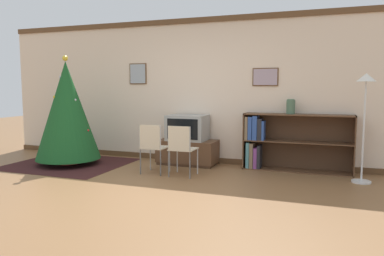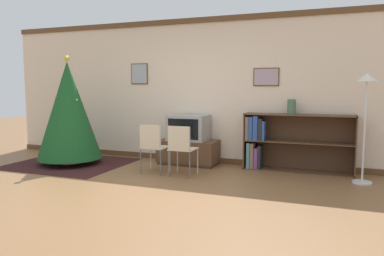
{
  "view_description": "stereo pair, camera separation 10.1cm",
  "coord_description": "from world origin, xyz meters",
  "px_view_note": "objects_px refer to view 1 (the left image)",
  "views": [
    {
      "loc": [
        2.28,
        -4.29,
        1.43
      ],
      "look_at": [
        0.23,
        1.32,
        0.77
      ],
      "focal_mm": 35.0,
      "sensor_mm": 36.0,
      "label": 1
    },
    {
      "loc": [
        2.37,
        -4.25,
        1.43
      ],
      "look_at": [
        0.23,
        1.32,
        0.77
      ],
      "focal_mm": 35.0,
      "sensor_mm": 36.0,
      "label": 2
    }
  ],
  "objects_px": {
    "christmas_tree": "(67,111)",
    "television": "(188,128)",
    "folding_chair_right": "(181,147)",
    "bookshelf": "(278,142)",
    "standing_lamp": "(365,99)",
    "tv_console": "(188,152)",
    "folding_chair_left": "(153,146)",
    "vase": "(291,106)"
  },
  "relations": [
    {
      "from": "vase",
      "to": "standing_lamp",
      "type": "xyz_separation_m",
      "value": [
        1.1,
        -0.49,
        0.15
      ]
    },
    {
      "from": "television",
      "to": "folding_chair_right",
      "type": "height_order",
      "value": "television"
    },
    {
      "from": "tv_console",
      "to": "television",
      "type": "xyz_separation_m",
      "value": [
        -0.0,
        -0.0,
        0.46
      ]
    },
    {
      "from": "tv_console",
      "to": "standing_lamp",
      "type": "height_order",
      "value": "standing_lamp"
    },
    {
      "from": "television",
      "to": "vase",
      "type": "height_order",
      "value": "vase"
    },
    {
      "from": "television",
      "to": "folding_chair_left",
      "type": "distance_m",
      "value": 1.0
    },
    {
      "from": "folding_chair_left",
      "to": "bookshelf",
      "type": "relative_size",
      "value": 0.45
    },
    {
      "from": "television",
      "to": "vase",
      "type": "distance_m",
      "value": 1.87
    },
    {
      "from": "vase",
      "to": "standing_lamp",
      "type": "bearing_deg",
      "value": -23.89
    },
    {
      "from": "folding_chair_right",
      "to": "standing_lamp",
      "type": "bearing_deg",
      "value": 12.4
    },
    {
      "from": "tv_console",
      "to": "bookshelf",
      "type": "bearing_deg",
      "value": 3.88
    },
    {
      "from": "christmas_tree",
      "to": "bookshelf",
      "type": "relative_size",
      "value": 1.1
    },
    {
      "from": "bookshelf",
      "to": "folding_chair_right",
      "type": "bearing_deg",
      "value": -142.61
    },
    {
      "from": "tv_console",
      "to": "folding_chair_left",
      "type": "bearing_deg",
      "value": -104.89
    },
    {
      "from": "television",
      "to": "vase",
      "type": "bearing_deg",
      "value": 4.28
    },
    {
      "from": "christmas_tree",
      "to": "standing_lamp",
      "type": "bearing_deg",
      "value": 4.58
    },
    {
      "from": "tv_console",
      "to": "standing_lamp",
      "type": "distance_m",
      "value": 3.11
    },
    {
      "from": "tv_console",
      "to": "vase",
      "type": "distance_m",
      "value": 2.02
    },
    {
      "from": "folding_chair_right",
      "to": "tv_console",
      "type": "bearing_deg",
      "value": 104.89
    },
    {
      "from": "television",
      "to": "vase",
      "type": "relative_size",
      "value": 2.8
    },
    {
      "from": "christmas_tree",
      "to": "folding_chair_right",
      "type": "distance_m",
      "value": 2.39
    },
    {
      "from": "bookshelf",
      "to": "standing_lamp",
      "type": "xyz_separation_m",
      "value": [
        1.29,
        -0.47,
        0.76
      ]
    },
    {
      "from": "christmas_tree",
      "to": "vase",
      "type": "xyz_separation_m",
      "value": [
        3.89,
        0.89,
        0.1
      ]
    },
    {
      "from": "standing_lamp",
      "to": "television",
      "type": "bearing_deg",
      "value": 173.11
    },
    {
      "from": "folding_chair_right",
      "to": "standing_lamp",
      "type": "distance_m",
      "value": 2.84
    },
    {
      "from": "standing_lamp",
      "to": "folding_chair_right",
      "type": "bearing_deg",
      "value": -167.6
    },
    {
      "from": "folding_chair_right",
      "to": "bookshelf",
      "type": "bearing_deg",
      "value": 37.39
    },
    {
      "from": "bookshelf",
      "to": "christmas_tree",
      "type": "bearing_deg",
      "value": -166.83
    },
    {
      "from": "vase",
      "to": "christmas_tree",
      "type": "bearing_deg",
      "value": -167.13
    },
    {
      "from": "bookshelf",
      "to": "standing_lamp",
      "type": "bearing_deg",
      "value": -19.83
    },
    {
      "from": "christmas_tree",
      "to": "tv_console",
      "type": "xyz_separation_m",
      "value": [
        2.07,
        0.76,
        -0.77
      ]
    },
    {
      "from": "folding_chair_left",
      "to": "vase",
      "type": "relative_size",
      "value": 3.27
    },
    {
      "from": "folding_chair_left",
      "to": "christmas_tree",
      "type": "bearing_deg",
      "value": 174.12
    },
    {
      "from": "folding_chair_right",
      "to": "vase",
      "type": "relative_size",
      "value": 3.27
    },
    {
      "from": "television",
      "to": "bookshelf",
      "type": "distance_m",
      "value": 1.64
    },
    {
      "from": "bookshelf",
      "to": "standing_lamp",
      "type": "height_order",
      "value": "standing_lamp"
    },
    {
      "from": "christmas_tree",
      "to": "tv_console",
      "type": "relative_size",
      "value": 1.84
    },
    {
      "from": "standing_lamp",
      "to": "vase",
      "type": "bearing_deg",
      "value": 156.11
    },
    {
      "from": "christmas_tree",
      "to": "television",
      "type": "bearing_deg",
      "value": 19.97
    },
    {
      "from": "television",
      "to": "folding_chair_right",
      "type": "xyz_separation_m",
      "value": [
        0.25,
        -0.94,
        -0.21
      ]
    },
    {
      "from": "vase",
      "to": "folding_chair_left",
      "type": "bearing_deg",
      "value": -152.52
    },
    {
      "from": "folding_chair_right",
      "to": "bookshelf",
      "type": "xyz_separation_m",
      "value": [
        1.38,
        1.05,
        0.01
      ]
    }
  ]
}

